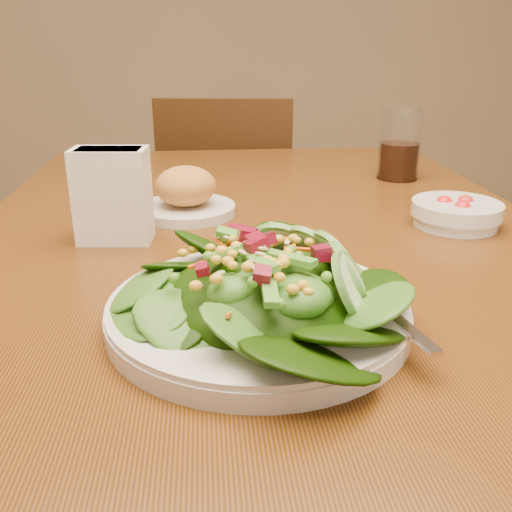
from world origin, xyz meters
name	(u,v)px	position (x,y,z in m)	size (l,w,h in m)	color
dining_table	(268,305)	(0.00, 0.00, 0.65)	(0.90, 1.40, 0.75)	brown
chair_far	(229,228)	(-0.02, 0.94, 0.46)	(0.45, 0.45, 0.86)	#321F0C
salad_plate	(268,293)	(-0.03, -0.24, 0.78)	(0.31, 0.31, 0.09)	silver
bread_plate	(186,195)	(-0.12, 0.14, 0.78)	(0.16, 0.16, 0.08)	silver
tomato_bowl	(456,213)	(0.30, 0.05, 0.77)	(0.14, 0.14, 0.04)	silver
drinking_glass	(400,148)	(0.31, 0.36, 0.81)	(0.08, 0.08, 0.15)	silver
napkin_holder	(112,193)	(-0.22, 0.03, 0.82)	(0.11, 0.07, 0.13)	white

